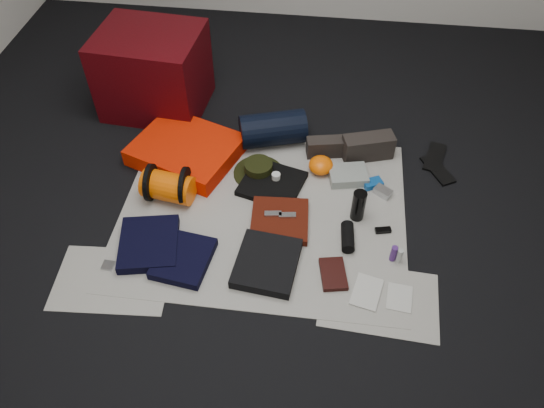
# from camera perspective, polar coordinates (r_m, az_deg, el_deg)

# --- Properties ---
(floor) EXTENTS (4.50, 4.50, 0.02)m
(floor) POSITION_cam_1_polar(r_m,az_deg,el_deg) (3.02, -0.97, -1.02)
(floor) COLOR black
(floor) RESTS_ON ground
(newspaper_mat) EXTENTS (1.60, 1.30, 0.01)m
(newspaper_mat) POSITION_cam_1_polar(r_m,az_deg,el_deg) (3.01, -0.98, -0.86)
(newspaper_mat) COLOR beige
(newspaper_mat) RESTS_ON floor
(newspaper_sheet_front_left) EXTENTS (0.61, 0.44, 0.00)m
(newspaper_sheet_front_left) POSITION_cam_1_polar(r_m,az_deg,el_deg) (2.85, -16.77, -7.77)
(newspaper_sheet_front_left) COLOR beige
(newspaper_sheet_front_left) RESTS_ON floor
(newspaper_sheet_front_right) EXTENTS (0.60, 0.43, 0.00)m
(newspaper_sheet_front_right) POSITION_cam_1_polar(r_m,az_deg,el_deg) (2.72, 11.44, -10.05)
(newspaper_sheet_front_right) COLOR beige
(newspaper_sheet_front_right) RESTS_ON floor
(red_cabinet) EXTENTS (0.69, 0.59, 0.54)m
(red_cabinet) POSITION_cam_1_polar(r_m,az_deg,el_deg) (3.67, -12.66, 13.74)
(red_cabinet) COLOR #450509
(red_cabinet) RESTS_ON floor
(sleeping_pad) EXTENTS (0.74, 0.67, 0.11)m
(sleeping_pad) POSITION_cam_1_polar(r_m,az_deg,el_deg) (3.34, -9.21, 5.78)
(sleeping_pad) COLOR red
(sleeping_pad) RESTS_ON newspaper_mat
(stuff_sack) EXTENTS (0.31, 0.21, 0.17)m
(stuff_sack) POSITION_cam_1_polar(r_m,az_deg,el_deg) (3.08, -11.11, 1.83)
(stuff_sack) COLOR #FB6004
(stuff_sack) RESTS_ON newspaper_mat
(sack_strap_left) EXTENTS (0.02, 0.22, 0.22)m
(sack_strap_left) POSITION_cam_1_polar(r_m,az_deg,el_deg) (3.09, -12.94, 2.28)
(sack_strap_left) COLOR black
(sack_strap_left) RESTS_ON newspaper_mat
(sack_strap_right) EXTENTS (0.03, 0.22, 0.22)m
(sack_strap_right) POSITION_cam_1_polar(r_m,az_deg,el_deg) (3.04, -9.36, 1.97)
(sack_strap_right) COLOR black
(sack_strap_right) RESTS_ON newspaper_mat
(navy_duffel) EXTENTS (0.45, 0.33, 0.21)m
(navy_duffel) POSITION_cam_1_polar(r_m,az_deg,el_deg) (3.36, 0.09, 8.07)
(navy_duffel) COLOR black
(navy_duffel) RESTS_ON newspaper_mat
(boonie_brim) EXTENTS (0.35, 0.35, 0.01)m
(boonie_brim) POSITION_cam_1_polar(r_m,az_deg,el_deg) (3.22, -1.45, 3.36)
(boonie_brim) COLOR black
(boonie_brim) RESTS_ON newspaper_mat
(boonie_crown) EXTENTS (0.17, 0.17, 0.07)m
(boonie_crown) POSITION_cam_1_polar(r_m,az_deg,el_deg) (3.19, -1.46, 3.89)
(boonie_crown) COLOR black
(boonie_crown) RESTS_ON boonie_brim
(hiking_boot_left) EXTENTS (0.25, 0.13, 0.12)m
(hiking_boot_left) POSITION_cam_1_polar(r_m,az_deg,el_deg) (3.32, 5.81, 6.13)
(hiking_boot_left) COLOR #2C2723
(hiking_boot_left) RESTS_ON newspaper_mat
(hiking_boot_right) EXTENTS (0.33, 0.20, 0.16)m
(hiking_boot_right) POSITION_cam_1_polar(r_m,az_deg,el_deg) (3.33, 10.29, 6.07)
(hiking_boot_right) COLOR #2C2723
(hiking_boot_right) RESTS_ON newspaper_mat
(flip_flop_left) EXTENTS (0.21, 0.27, 0.01)m
(flip_flop_left) POSITION_cam_1_polar(r_m,az_deg,el_deg) (3.40, 17.38, 3.54)
(flip_flop_left) COLOR black
(flip_flop_left) RESTS_ON floor
(flip_flop_right) EXTENTS (0.17, 0.29, 0.02)m
(flip_flop_right) POSITION_cam_1_polar(r_m,az_deg,el_deg) (3.48, 17.09, 4.85)
(flip_flop_right) COLOR black
(flip_flop_right) RESTS_ON floor
(trousers_navy_a) EXTENTS (0.37, 0.40, 0.05)m
(trousers_navy_a) POSITION_cam_1_polar(r_m,az_deg,el_deg) (2.90, -13.09, -4.18)
(trousers_navy_a) COLOR black
(trousers_navy_a) RESTS_ON newspaper_mat
(trousers_navy_b) EXTENTS (0.31, 0.35, 0.05)m
(trousers_navy_b) POSITION_cam_1_polar(r_m,az_deg,el_deg) (2.81, -9.51, -5.81)
(trousers_navy_b) COLOR black
(trousers_navy_b) RESTS_ON newspaper_mat
(trousers_charcoal) EXTENTS (0.35, 0.39, 0.06)m
(trousers_charcoal) POSITION_cam_1_polar(r_m,az_deg,el_deg) (2.75, -0.57, -6.38)
(trousers_charcoal) COLOR black
(trousers_charcoal) RESTS_ON newspaper_mat
(black_tshirt) EXTENTS (0.42, 0.40, 0.03)m
(black_tshirt) POSITION_cam_1_polar(r_m,az_deg,el_deg) (3.14, 0.00, 2.21)
(black_tshirt) COLOR black
(black_tshirt) RESTS_ON newspaper_mat
(red_shirt) EXTENTS (0.33, 0.33, 0.04)m
(red_shirt) POSITION_cam_1_polar(r_m,az_deg,el_deg) (2.94, 0.83, -1.79)
(red_shirt) COLOR #491207
(red_shirt) RESTS_ON newspaper_mat
(orange_stuff_sack) EXTENTS (0.18, 0.18, 0.10)m
(orange_stuff_sack) POSITION_cam_1_polar(r_m,az_deg,el_deg) (3.22, 5.27, 4.18)
(orange_stuff_sack) COLOR #FB6004
(orange_stuff_sack) RESTS_ON newspaper_mat
(first_aid_pouch) EXTENTS (0.25, 0.21, 0.06)m
(first_aid_pouch) POSITION_cam_1_polar(r_m,az_deg,el_deg) (3.20, 8.17, 3.09)
(first_aid_pouch) COLOR gray
(first_aid_pouch) RESTS_ON newspaper_mat
(water_bottle) EXTENTS (0.09, 0.09, 0.19)m
(water_bottle) POSITION_cam_1_polar(r_m,az_deg,el_deg) (2.95, 9.28, -0.16)
(water_bottle) COLOR black
(water_bottle) RESTS_ON newspaper_mat
(speaker) EXTENTS (0.08, 0.18, 0.07)m
(speaker) POSITION_cam_1_polar(r_m,az_deg,el_deg) (2.88, 8.14, -3.52)
(speaker) COLOR black
(speaker) RESTS_ON newspaper_mat
(compact_camera) EXTENTS (0.12, 0.11, 0.04)m
(compact_camera) POSITION_cam_1_polar(r_m,az_deg,el_deg) (3.15, 11.85, 1.29)
(compact_camera) COLOR #B8B9BD
(compact_camera) RESTS_ON newspaper_mat
(cyan_case) EXTENTS (0.13, 0.11, 0.04)m
(cyan_case) POSITION_cam_1_polar(r_m,az_deg,el_deg) (3.19, 10.78, 2.19)
(cyan_case) COLOR #0E488D
(cyan_case) RESTS_ON newspaper_mat
(toiletry_purple) EXTENTS (0.04, 0.04, 0.10)m
(toiletry_purple) POSITION_cam_1_polar(r_m,az_deg,el_deg) (2.83, 12.94, -5.20)
(toiletry_purple) COLOR #482270
(toiletry_purple) RESTS_ON newspaper_mat
(toiletry_clear) EXTENTS (0.03, 0.03, 0.09)m
(toiletry_clear) POSITION_cam_1_polar(r_m,az_deg,el_deg) (2.83, 13.55, -5.44)
(toiletry_clear) COLOR #AAAFAA
(toiletry_clear) RESTS_ON newspaper_mat
(paperback_book) EXTENTS (0.16, 0.22, 0.03)m
(paperback_book) POSITION_cam_1_polar(r_m,az_deg,el_deg) (2.75, 6.60, -7.49)
(paperback_book) COLOR black
(paperback_book) RESTS_ON newspaper_mat
(map_booklet) EXTENTS (0.17, 0.22, 0.01)m
(map_booklet) POSITION_cam_1_polar(r_m,az_deg,el_deg) (2.72, 10.15, -9.30)
(map_booklet) COLOR #B9B9B0
(map_booklet) RESTS_ON newspaper_mat
(map_printout) EXTENTS (0.14, 0.17, 0.01)m
(map_printout) POSITION_cam_1_polar(r_m,az_deg,el_deg) (2.74, 13.55, -9.76)
(map_printout) COLOR #B9B9B0
(map_printout) RESTS_ON newspaper_mat
(sunglasses) EXTENTS (0.09, 0.05, 0.02)m
(sunglasses) POSITION_cam_1_polar(r_m,az_deg,el_deg) (2.97, 11.85, -2.78)
(sunglasses) COLOR black
(sunglasses) RESTS_ON newspaper_mat
(key_cluster) EXTENTS (0.06, 0.06, 0.01)m
(key_cluster) POSITION_cam_1_polar(r_m,az_deg,el_deg) (2.90, -17.21, -6.32)
(key_cluster) COLOR #B8B9BD
(key_cluster) RESTS_ON newspaper_mat
(tape_roll) EXTENTS (0.05, 0.05, 0.03)m
(tape_roll) POSITION_cam_1_polar(r_m,az_deg,el_deg) (3.13, 0.44, 3.01)
(tape_roll) COLOR silver
(tape_roll) RESTS_ON black_tshirt
(energy_bar_a) EXTENTS (0.10, 0.05, 0.01)m
(energy_bar_a) POSITION_cam_1_polar(r_m,az_deg,el_deg) (2.93, 0.11, -1.06)
(energy_bar_a) COLOR #B8B9BD
(energy_bar_a) RESTS_ON red_shirt
(energy_bar_b) EXTENTS (0.10, 0.05, 0.01)m
(energy_bar_b) POSITION_cam_1_polar(r_m,az_deg,el_deg) (2.93, 1.66, -1.21)
(energy_bar_b) COLOR #B8B9BD
(energy_bar_b) RESTS_ON red_shirt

